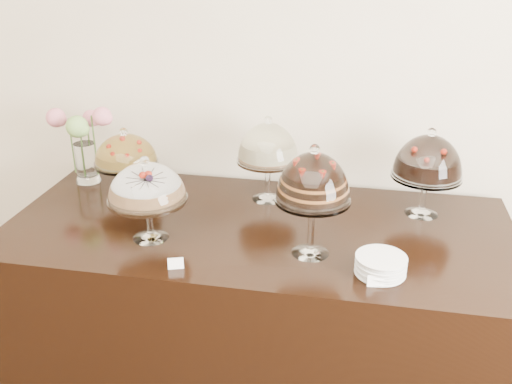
% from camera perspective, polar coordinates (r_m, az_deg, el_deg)
% --- Properties ---
extents(wall_back, '(5.00, 0.04, 3.00)m').
position_cam_1_polar(wall_back, '(2.81, 2.73, 12.81)').
color(wall_back, beige).
rests_on(wall_back, ground).
extents(display_counter, '(2.20, 1.00, 0.90)m').
position_cam_1_polar(display_counter, '(2.73, 0.21, -11.72)').
color(display_counter, black).
rests_on(display_counter, ground).
extents(cake_stand_sugar_sponge, '(0.33, 0.33, 0.36)m').
position_cam_1_polar(cake_stand_sugar_sponge, '(2.33, -10.89, 0.57)').
color(cake_stand_sugar_sponge, white).
rests_on(cake_stand_sugar_sponge, display_counter).
extents(cake_stand_choco_layer, '(0.29, 0.29, 0.46)m').
position_cam_1_polar(cake_stand_choco_layer, '(2.16, 5.75, 1.03)').
color(cake_stand_choco_layer, white).
rests_on(cake_stand_choco_layer, display_counter).
extents(cake_stand_cheesecake, '(0.29, 0.29, 0.41)m').
position_cam_1_polar(cake_stand_cheesecake, '(2.64, 1.21, 4.57)').
color(cake_stand_cheesecake, white).
rests_on(cake_stand_cheesecake, display_counter).
extents(cake_stand_dark_choco, '(0.31, 0.31, 0.41)m').
position_cam_1_polar(cake_stand_dark_choco, '(2.60, 16.83, 3.05)').
color(cake_stand_dark_choco, white).
rests_on(cake_stand_dark_choco, display_counter).
extents(cake_stand_fruit_tart, '(0.31, 0.31, 0.34)m').
position_cam_1_polar(cake_stand_fruit_tart, '(2.79, -12.92, 3.85)').
color(cake_stand_fruit_tart, white).
rests_on(cake_stand_fruit_tart, display_counter).
extents(flower_vase, '(0.35, 0.27, 0.40)m').
position_cam_1_polar(flower_vase, '(2.99, -16.94, 5.21)').
color(flower_vase, white).
rests_on(flower_vase, display_counter).
extents(plate_stack, '(0.18, 0.18, 0.07)m').
position_cam_1_polar(plate_stack, '(2.18, 12.36, -7.18)').
color(plate_stack, white).
rests_on(plate_stack, display_counter).
extents(price_card_left, '(0.06, 0.03, 0.04)m').
position_cam_1_polar(price_card_left, '(2.19, -8.03, -7.09)').
color(price_card_left, white).
rests_on(price_card_left, display_counter).
extents(price_card_right, '(0.06, 0.02, 0.04)m').
position_cam_1_polar(price_card_right, '(2.11, 11.87, -8.72)').
color(price_card_right, white).
rests_on(price_card_right, display_counter).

